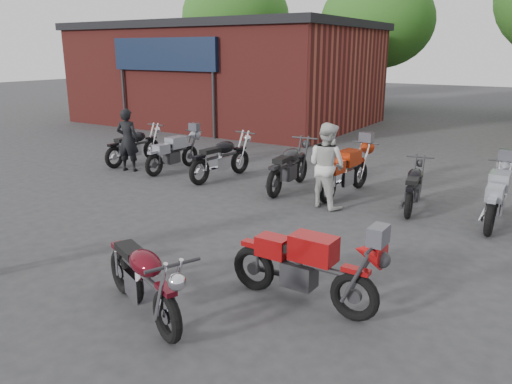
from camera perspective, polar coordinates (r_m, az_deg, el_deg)
The scene contains 16 objects.
ground at distance 7.17m, azimuth -9.53°, elevation -10.40°, with size 90.00×90.00×0.00m, color #313234.
brick_building at distance 23.04m, azimuth -3.31°, elevation 13.04°, with size 12.00×8.00×4.00m, color maroon.
tree_0 at distance 32.45m, azimuth -2.32°, elevation 17.59°, with size 6.56×6.56×8.20m, color #295817, non-canonical shape.
tree_1 at distance 28.33m, azimuth 13.54°, elevation 16.62°, with size 5.92×5.92×7.40m, color #295817, non-canonical shape.
vintage_motorcycle at distance 6.22m, azimuth -12.85°, elevation -9.08°, with size 1.96×0.65×1.14m, color #4C0912, non-canonical shape.
sportbike at distance 6.34m, azimuth 5.57°, elevation -8.10°, with size 2.00×0.66×1.16m, color #A10D0E, non-canonical shape.
helmet at distance 8.01m, azimuth -14.23°, elevation -6.79°, with size 0.28×0.28×0.26m, color red.
person_dark at distance 13.80m, azimuth -14.45°, elevation 5.77°, with size 0.61×0.40×1.68m, color black.
person_light at distance 10.31m, azimuth 8.08°, elevation 3.03°, with size 0.86×0.67×1.76m, color silver.
row_bike_0 at distance 14.73m, azimuth -13.76°, elevation 5.37°, with size 1.97×0.65×1.14m, color black, non-canonical shape.
row_bike_1 at distance 13.57m, azimuth -9.44°, elevation 4.66°, with size 1.90×0.63×1.10m, color #8F919C, non-canonical shape.
row_bike_2 at distance 12.58m, azimuth -3.96°, elevation 4.18°, with size 2.07×0.68×1.20m, color black, non-canonical shape.
row_bike_3 at distance 11.60m, azimuth 3.81°, elevation 3.20°, with size 2.09×0.69×1.21m, color black, non-canonical shape.
row_bike_4 at distance 11.30m, azimuth 10.21°, elevation 2.61°, with size 2.07×0.68×1.20m, color #A72C0D, non-canonical shape.
row_bike_5 at distance 10.64m, azimuth 17.62°, elevation 0.86°, with size 1.81×0.60×1.05m, color black, non-canonical shape.
row_bike_6 at distance 10.27m, azimuth 25.86°, elevation -0.19°, with size 2.01×0.66×1.17m, color #8F939C, non-canonical shape.
Camera 1 is at (4.37, -4.73, 3.16)m, focal length 35.00 mm.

